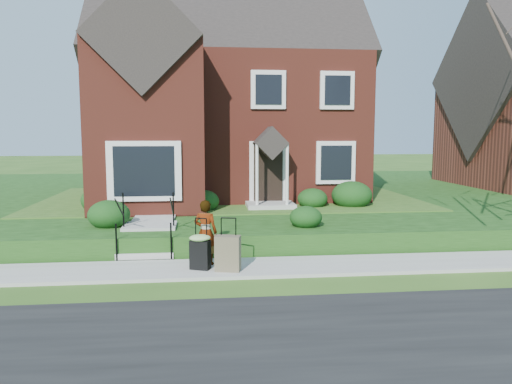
{
  "coord_description": "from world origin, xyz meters",
  "views": [
    {
      "loc": [
        -1.07,
        -11.18,
        3.14
      ],
      "look_at": [
        0.35,
        2.0,
        1.56
      ],
      "focal_mm": 35.0,
      "sensor_mm": 36.0,
      "label": 1
    }
  ],
  "objects": [
    {
      "name": "street",
      "position": [
        0.0,
        -5.0,
        0.01
      ],
      "size": [
        60.0,
        6.0,
        0.01
      ],
      "primitive_type": "cube",
      "color": "black",
      "rests_on": "ground"
    },
    {
      "name": "main_house",
      "position": [
        -0.21,
        9.61,
        5.26
      ],
      "size": [
        10.4,
        10.2,
        9.4
      ],
      "color": "maroon",
      "rests_on": "terrace"
    },
    {
      "name": "terrace",
      "position": [
        4.0,
        10.9,
        0.3
      ],
      "size": [
        44.0,
        20.0,
        0.6
      ],
      "primitive_type": "cube",
      "color": "#15370F",
      "rests_on": "ground"
    },
    {
      "name": "woman",
      "position": [
        -1.02,
        0.3,
        0.84
      ],
      "size": [
        0.64,
        0.52,
        1.52
      ],
      "primitive_type": "imported",
      "rotation": [
        0.0,
        0.0,
        2.83
      ],
      "color": "#999999",
      "rests_on": "sidewalk"
    },
    {
      "name": "foundation_shrubs",
      "position": [
        -0.3,
        4.71,
        1.04
      ],
      "size": [
        9.75,
        4.66,
        0.98
      ],
      "color": "#103810",
      "rests_on": "terrace"
    },
    {
      "name": "walkway",
      "position": [
        -2.5,
        5.0,
        0.63
      ],
      "size": [
        1.2,
        6.0,
        0.06
      ],
      "primitive_type": "cube",
      "color": "#9E9B93",
      "rests_on": "terrace"
    },
    {
      "name": "front_steps",
      "position": [
        -2.5,
        1.84,
        0.47
      ],
      "size": [
        1.4,
        2.02,
        1.5
      ],
      "color": "#9E9B93",
      "rests_on": "ground"
    },
    {
      "name": "ground",
      "position": [
        0.0,
        0.0,
        0.0
      ],
      "size": [
        120.0,
        120.0,
        0.0
      ],
      "primitive_type": "plane",
      "color": "#2D5119",
      "rests_on": "ground"
    },
    {
      "name": "sidewalk",
      "position": [
        0.0,
        0.0,
        0.04
      ],
      "size": [
        60.0,
        1.6,
        0.08
      ],
      "primitive_type": "cube",
      "color": "#9E9B93",
      "rests_on": "ground"
    },
    {
      "name": "suitcase_olive",
      "position": [
        -0.53,
        -0.34,
        0.48
      ],
      "size": [
        0.61,
        0.43,
        1.19
      ],
      "rotation": [
        0.0,
        0.0,
        -0.24
      ],
      "color": "brown",
      "rests_on": "sidewalk"
    },
    {
      "name": "suitcase_black",
      "position": [
        -1.14,
        -0.14,
        0.53
      ],
      "size": [
        0.6,
        0.55,
        1.17
      ],
      "rotation": [
        0.0,
        0.0,
        -0.38
      ],
      "color": "black",
      "rests_on": "sidewalk"
    }
  ]
}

